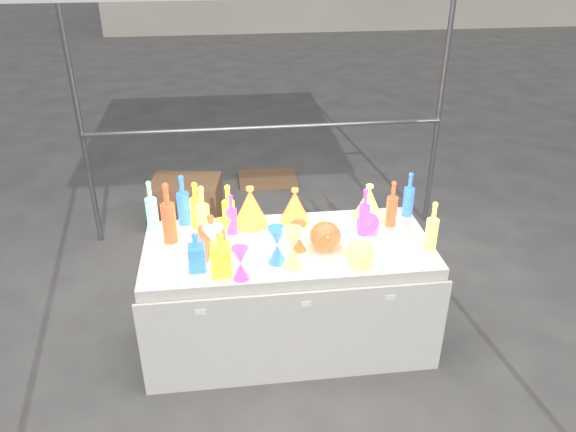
{
  "coord_description": "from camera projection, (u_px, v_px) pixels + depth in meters",
  "views": [
    {
      "loc": [
        -0.37,
        -2.99,
        2.58
      ],
      "look_at": [
        0.0,
        0.0,
        0.95
      ],
      "focal_mm": 35.0,
      "sensor_mm": 36.0,
      "label": 1
    }
  ],
  "objects": [
    {
      "name": "ground",
      "position": [
        288.0,
        337.0,
        3.88
      ],
      "size": [
        80.0,
        80.0,
        0.0
      ],
      "primitive_type": "plane",
      "color": "slate",
      "rests_on": "ground"
    },
    {
      "name": "hourglass_1",
      "position": [
        240.0,
        263.0,
        3.15
      ],
      "size": [
        0.11,
        0.11,
        0.2
      ],
      "primitive_type": null,
      "rotation": [
        0.0,
        0.0,
        0.06
      ],
      "color": "#1C5FA4",
      "rests_on": "display_table"
    },
    {
      "name": "bottle_4",
      "position": [
        203.0,
        213.0,
        3.49
      ],
      "size": [
        0.09,
        0.09,
        0.37
      ],
      "primitive_type": null,
      "rotation": [
        0.0,
        0.0,
        -0.04
      ],
      "color": "#136879",
      "rests_on": "display_table"
    },
    {
      "name": "decanter_1",
      "position": [
        212.0,
        237.0,
        3.31
      ],
      "size": [
        0.16,
        0.16,
        0.29
      ],
      "primitive_type": null,
      "rotation": [
        0.0,
        0.0,
        0.37
      ],
      "color": "orange",
      "rests_on": "display_table"
    },
    {
      "name": "bottle_6",
      "position": [
        228.0,
        207.0,
        3.61
      ],
      "size": [
        0.09,
        0.09,
        0.32
      ],
      "primitive_type": null,
      "rotation": [
        0.0,
        0.0,
        0.07
      ],
      "color": "red",
      "rests_on": "display_table"
    },
    {
      "name": "bottle_8",
      "position": [
        409.0,
        194.0,
        3.78
      ],
      "size": [
        0.09,
        0.09,
        0.32
      ],
      "primitive_type": null,
      "rotation": [
        0.0,
        0.0,
        0.42
      ],
      "color": "#1B9655",
      "rests_on": "display_table"
    },
    {
      "name": "hourglass_3",
      "position": [
        214.0,
        245.0,
        3.28
      ],
      "size": [
        0.14,
        0.14,
        0.24
      ],
      "primitive_type": null,
      "rotation": [
        0.0,
        0.0,
        -0.14
      ],
      "color": "#BE266F",
      "rests_on": "display_table"
    },
    {
      "name": "display_table",
      "position": [
        288.0,
        294.0,
        3.69
      ],
      "size": [
        1.84,
        0.83,
        0.75
      ],
      "color": "silver",
      "rests_on": "ground"
    },
    {
      "name": "lampshade_0",
      "position": [
        250.0,
        206.0,
        3.67
      ],
      "size": [
        0.28,
        0.28,
        0.27
      ],
      "primitive_type": null,
      "rotation": [
        0.0,
        0.0,
        0.22
      ],
      "color": "yellow",
      "rests_on": "display_table"
    },
    {
      "name": "bottle_9",
      "position": [
        392.0,
        203.0,
        3.66
      ],
      "size": [
        0.09,
        0.09,
        0.32
      ],
      "primitive_type": null,
      "rotation": [
        0.0,
        0.0,
        -0.26
      ],
      "color": "orange",
      "rests_on": "display_table"
    },
    {
      "name": "bottle_0",
      "position": [
        196.0,
        205.0,
        3.64
      ],
      "size": [
        0.11,
        0.11,
        0.32
      ],
      "primitive_type": null,
      "rotation": [
        0.0,
        0.0,
        -0.35
      ],
      "color": "red",
      "rests_on": "display_table"
    },
    {
      "name": "cardboard_box_flat",
      "position": [
        268.0,
        179.0,
        6.11
      ],
      "size": [
        0.62,
        0.45,
        0.05
      ],
      "primitive_type": "cube",
      "rotation": [
        0.0,
        0.0,
        -0.0
      ],
      "color": "#8C603F",
      "rests_on": "ground"
    },
    {
      "name": "hourglass_0",
      "position": [
        299.0,
        236.0,
        3.41
      ],
      "size": [
        0.12,
        0.12,
        0.19
      ],
      "primitive_type": null,
      "rotation": [
        0.0,
        0.0,
        -0.27
      ],
      "color": "orange",
      "rests_on": "display_table"
    },
    {
      "name": "decanter_0",
      "position": [
        221.0,
        253.0,
        3.17
      ],
      "size": [
        0.11,
        0.11,
        0.27
      ],
      "primitive_type": null,
      "rotation": [
        0.0,
        0.0,
        0.01
      ],
      "color": "red",
      "rests_on": "display_table"
    },
    {
      "name": "bottle_2",
      "position": [
        168.0,
        213.0,
        3.46
      ],
      "size": [
        0.11,
        0.11,
        0.4
      ],
      "primitive_type": null,
      "rotation": [
        0.0,
        0.0,
        0.22
      ],
      "color": "orange",
      "rests_on": "display_table"
    },
    {
      "name": "globe_1",
      "position": [
        360.0,
        254.0,
        3.29
      ],
      "size": [
        0.19,
        0.19,
        0.14
      ],
      "primitive_type": null,
      "rotation": [
        0.0,
        0.0,
        0.08
      ],
      "color": "#136879",
      "rests_on": "display_table"
    },
    {
      "name": "hourglass_4",
      "position": [
        223.0,
        235.0,
        3.42
      ],
      "size": [
        0.12,
        0.12,
        0.2
      ],
      "primitive_type": null,
      "rotation": [
        0.0,
        0.0,
        0.21
      ],
      "color": "red",
      "rests_on": "display_table"
    },
    {
      "name": "bottle_1",
      "position": [
        183.0,
        200.0,
        3.67
      ],
      "size": [
        0.09,
        0.09,
        0.35
      ],
      "primitive_type": null,
      "rotation": [
        0.0,
        0.0,
        0.14
      ],
      "color": "#1B9655",
      "rests_on": "display_table"
    },
    {
      "name": "bottle_5",
      "position": [
        151.0,
        205.0,
        3.6
      ],
      "size": [
        0.09,
        0.09,
        0.35
      ],
      "primitive_type": null,
      "rotation": [
        0.0,
        0.0,
        -0.21
      ],
      "color": "#BE266F",
      "rests_on": "display_table"
    },
    {
      "name": "lampshade_3",
      "position": [
        369.0,
        202.0,
        3.75
      ],
      "size": [
        0.21,
        0.21,
        0.25
      ],
      "primitive_type": null,
      "rotation": [
        0.0,
        0.0,
        -0.0
      ],
      "color": "#136879",
      "rests_on": "display_table"
    },
    {
      "name": "bottle_11",
      "position": [
        432.0,
        226.0,
        3.38
      ],
      "size": [
        0.09,
        0.09,
        0.33
      ],
      "primitive_type": null,
      "rotation": [
        0.0,
        0.0,
        0.18
      ],
      "color": "#136879",
      "rests_on": "display_table"
    },
    {
      "name": "globe_3",
      "position": [
        368.0,
        224.0,
        3.62
      ],
      "size": [
        0.17,
        0.17,
        0.12
      ],
      "primitive_type": null,
      "rotation": [
        0.0,
        0.0,
        0.15
      ],
      "color": "#1C5FA4",
      "rests_on": "display_table"
    },
    {
      "name": "bottle_3",
      "position": [
        231.0,
        214.0,
        3.58
      ],
      "size": [
        0.09,
        0.09,
        0.28
      ],
      "primitive_type": null,
      "rotation": [
        0.0,
        0.0,
        -0.26
      ],
      "color": "#1C5FA4",
      "rests_on": "display_table"
    },
    {
      "name": "hourglass_5",
      "position": [
        277.0,
        245.0,
        3.29
      ],
      "size": [
        0.13,
        0.13,
        0.23
      ],
      "primitive_type": null,
      "rotation": [
        0.0,
        0.0,
        -0.13
      ],
      "color": "#1B9655",
      "rests_on": "display_table"
    },
    {
      "name": "cardboard_box_closed",
      "position": [
        187.0,
        203.0,
        5.18
      ],
      "size": [
        0.67,
        0.53,
        0.45
      ],
      "primitive_type": "cube",
      "rotation": [
        0.0,
        0.0,
        -0.14
      ],
      "color": "#8C603F",
      "rests_on": "ground"
    },
    {
      "name": "globe_2",
      "position": [
        325.0,
        237.0,
        3.44
      ],
      "size": [
        0.24,
        0.24,
        0.16
      ],
      "primitive_type": null,
      "rotation": [
        0.0,
        0.0,
        0.24
      ],
      "color": "orange",
      "rests_on": "display_table"
    },
    {
      "name": "decanter_2",
      "position": [
        196.0,
        251.0,
        3.21
      ],
      "size": [
        0.1,
        0.1,
        0.25
      ],
      "primitive_type": null,
      "rotation": [
        0.0,
        0.0,
        0.04
      ],
      "color": "#1B9655",
      "rests_on": "display_table"
    },
    {
      "name": "hourglass_2",
      "position": [
        293.0,
        248.0,
        3.24
      ],
      "size": [
        0.12,
        0.12,
        0.25
      ],
      "primitive_type": null,
      "rotation": [
        0.0,
        0.0,
        -0.01
      ],
      "color": "#136879",
      "rests_on": "display_table"
    },
    {
      "name": "lampshade_1",
      "position": [
        295.0,
        206.0,
        3.71
      ],
      "size": [
        0.24,
        0.24,
        0.25
      ],
      "primitive_type": null,
      "rotation": [
        0.0,
        0.0,
        0.15
      ],
      "color": "yellow",
      "rests_on": "display_table"
    },
    {
      "name": "bottle_10",
      "position": [
        364.0,
        211.0,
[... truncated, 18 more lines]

